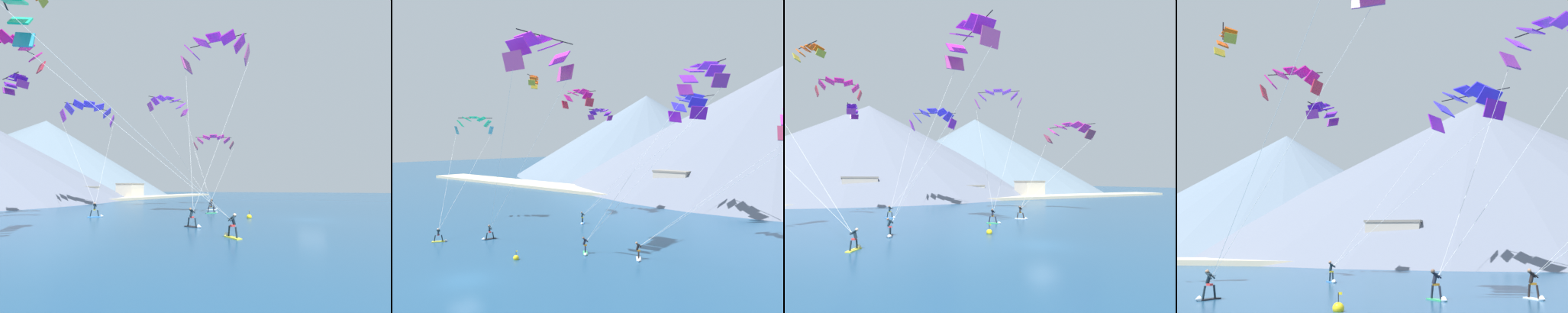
% 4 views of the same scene
% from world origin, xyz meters
% --- Properties ---
extents(kitesurfer_near_lead, '(1.31, 1.66, 1.79)m').
position_xyz_m(kitesurfer_near_lead, '(8.01, 13.90, 0.55)').
color(kitesurfer_near_lead, white).
rests_on(kitesurfer_near_lead, ground).
extents(kitesurfer_mid_center, '(1.32, 1.66, 1.75)m').
position_xyz_m(kitesurfer_mid_center, '(-7.02, 22.87, 0.51)').
color(kitesurfer_mid_center, '#337FDB').
rests_on(kitesurfer_mid_center, ground).
extents(kitesurfer_far_left, '(0.84, 1.78, 1.74)m').
position_xyz_m(kitesurfer_far_left, '(-9.87, 9.17, 0.51)').
color(kitesurfer_far_left, black).
rests_on(kitesurfer_far_left, ground).
extents(kitesurfer_far_right, '(1.46, 1.56, 1.80)m').
position_xyz_m(kitesurfer_far_right, '(2.75, 12.06, 0.55)').
color(kitesurfer_far_right, '#33B266').
rests_on(kitesurfer_far_right, ground).
extents(parafoil_kite_mid_center, '(14.18, 15.63, 17.26)m').
position_xyz_m(parafoil_kite_mid_center, '(2.85, 35.28, 16.97)').
color(parafoil_kite_mid_center, purple).
extents(parafoil_kite_far_right, '(11.08, 13.89, 18.71)m').
position_xyz_m(parafoil_kite_far_right, '(10.10, 23.22, 18.89)').
color(parafoil_kite_far_right, purple).
extents(parafoil_kite_distant_high_outer, '(2.18, 4.68, 1.89)m').
position_xyz_m(parafoil_kite_distant_high_outer, '(-11.44, 32.57, 16.35)').
color(parafoil_kite_distant_high_outer, purple).
extents(parafoil_kite_distant_low_drift, '(6.44, 2.31, 2.95)m').
position_xyz_m(parafoil_kite_distant_low_drift, '(-13.63, 29.42, 18.96)').
color(parafoil_kite_distant_low_drift, red).
extents(parafoil_kite_distant_mid_solo, '(3.83, 4.03, 1.81)m').
position_xyz_m(parafoil_kite_distant_mid_solo, '(-17.36, 23.22, 21.23)').
color(parafoil_kite_distant_mid_solo, gold).
extents(race_marker_buoy, '(0.56, 0.56, 1.02)m').
position_xyz_m(race_marker_buoy, '(-1.18, 6.28, 0.16)').
color(race_marker_buoy, yellow).
rests_on(race_marker_buoy, ground).
extents(shoreline_strip, '(180.00, 10.00, 0.70)m').
position_xyz_m(shoreline_strip, '(0.00, 50.56, 0.35)').
color(shoreline_strip, beige).
rests_on(shoreline_strip, ground).
extents(shore_building_promenade_mid, '(7.41, 5.07, 5.87)m').
position_xyz_m(shore_building_promenade_mid, '(-8.03, 52.41, 2.95)').
color(shore_building_promenade_mid, '#B7AD9E').
rests_on(shore_building_promenade_mid, ground).
extents(mountain_peak_west_ridge, '(128.25, 128.25, 34.27)m').
position_xyz_m(mountain_peak_west_ridge, '(0.31, 104.87, 17.13)').
color(mountain_peak_west_ridge, slate).
rests_on(mountain_peak_west_ridge, ground).
extents(mountain_peak_central_summit, '(94.16, 94.16, 28.75)m').
position_xyz_m(mountain_peak_central_summit, '(-46.08, 103.87, 14.37)').
color(mountain_peak_central_summit, slate).
rests_on(mountain_peak_central_summit, ground).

